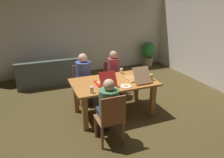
# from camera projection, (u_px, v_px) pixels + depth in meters

# --- Properties ---
(ground_plane) EXTENTS (20.00, 20.00, 0.00)m
(ground_plane) POSITION_uv_depth(u_px,v_px,m) (114.00, 113.00, 4.79)
(ground_plane) COLOR #4D401F
(back_wall) EXTENTS (6.53, 0.12, 2.87)m
(back_wall) POSITION_uv_depth(u_px,v_px,m) (78.00, 30.00, 7.01)
(back_wall) COLOR silver
(back_wall) RESTS_ON ground
(side_wall_right) EXTENTS (0.12, 5.38, 2.87)m
(side_wall_right) POSITION_uv_depth(u_px,v_px,m) (204.00, 34.00, 6.22)
(side_wall_right) COLOR silver
(side_wall_right) RESTS_ON ground
(dining_table) EXTENTS (1.77, 1.03, 0.77)m
(dining_table) POSITION_uv_depth(u_px,v_px,m) (114.00, 87.00, 4.56)
(dining_table) COLOR #BB7333
(dining_table) RESTS_ON ground
(chair_0) EXTENTS (0.42, 0.41, 0.89)m
(chair_0) POSITION_uv_depth(u_px,v_px,m) (112.00, 77.00, 5.56)
(chair_0) COLOR brown
(chair_0) RESTS_ON ground
(person_0) EXTENTS (0.30, 0.49, 1.21)m
(person_0) POSITION_uv_depth(u_px,v_px,m) (114.00, 71.00, 5.36)
(person_0) COLOR #3C2F46
(person_0) RESTS_ON ground
(chair_1) EXTENTS (0.45, 0.42, 0.90)m
(chair_1) POSITION_uv_depth(u_px,v_px,m) (83.00, 82.00, 5.26)
(chair_1) COLOR olive
(chair_1) RESTS_ON ground
(person_1) EXTENTS (0.36, 0.52, 1.22)m
(person_1) POSITION_uv_depth(u_px,v_px,m) (84.00, 74.00, 5.07)
(person_1) COLOR #2E2D46
(person_1) RESTS_ON ground
(chair_2) EXTENTS (0.46, 0.43, 0.96)m
(chair_2) POSITION_uv_depth(u_px,v_px,m) (111.00, 118.00, 3.62)
(chair_2) COLOR brown
(chair_2) RESTS_ON ground
(person_2) EXTENTS (0.35, 0.53, 1.19)m
(person_2) POSITION_uv_depth(u_px,v_px,m) (108.00, 105.00, 3.67)
(person_2) COLOR #2B3045
(person_2) RESTS_ON ground
(pizza_box_0) EXTENTS (0.34, 0.51, 0.32)m
(pizza_box_0) POSITION_uv_depth(u_px,v_px,m) (105.00, 82.00, 4.34)
(pizza_box_0) COLOR red
(pizza_box_0) RESTS_ON dining_table
(pizza_box_1) EXTENTS (0.36, 0.56, 0.34)m
(pizza_box_1) POSITION_uv_depth(u_px,v_px,m) (136.00, 78.00, 4.57)
(pizza_box_1) COLOR tan
(pizza_box_1) RESTS_ON dining_table
(plate_0) EXTENTS (0.23, 0.23, 0.03)m
(plate_0) POSITION_uv_depth(u_px,v_px,m) (126.00, 86.00, 4.25)
(plate_0) COLOR white
(plate_0) RESTS_ON dining_table
(plate_1) EXTENTS (0.22, 0.22, 0.01)m
(plate_1) POSITION_uv_depth(u_px,v_px,m) (107.00, 76.00, 4.79)
(plate_1) COLOR white
(plate_1) RESTS_ON dining_table
(drinking_glass_0) EXTENTS (0.07, 0.07, 0.12)m
(drinking_glass_0) POSITION_uv_depth(u_px,v_px,m) (109.00, 87.00, 4.07)
(drinking_glass_0) COLOR #BC522B
(drinking_glass_0) RESTS_ON dining_table
(drinking_glass_1) EXTENTS (0.07, 0.07, 0.13)m
(drinking_glass_1) POSITION_uv_depth(u_px,v_px,m) (121.00, 71.00, 4.95)
(drinking_glass_1) COLOR silver
(drinking_glass_1) RESTS_ON dining_table
(drinking_glass_2) EXTENTS (0.07, 0.07, 0.12)m
(drinking_glass_2) POSITION_uv_depth(u_px,v_px,m) (92.00, 90.00, 3.94)
(drinking_glass_2) COLOR silver
(drinking_glass_2) RESTS_ON dining_table
(drinking_glass_3) EXTENTS (0.08, 0.08, 0.13)m
(drinking_glass_3) POSITION_uv_depth(u_px,v_px,m) (151.00, 77.00, 4.55)
(drinking_glass_3) COLOR #DCC965
(drinking_glass_3) RESTS_ON dining_table
(couch) EXTENTS (1.79, 0.86, 0.77)m
(couch) POSITION_uv_depth(u_px,v_px,m) (48.00, 74.00, 6.36)
(couch) COLOR #4C5654
(couch) RESTS_ON ground
(potted_plant) EXTENTS (0.52, 0.52, 0.92)m
(potted_plant) POSITION_uv_depth(u_px,v_px,m) (148.00, 52.00, 7.91)
(potted_plant) COLOR gray
(potted_plant) RESTS_ON ground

